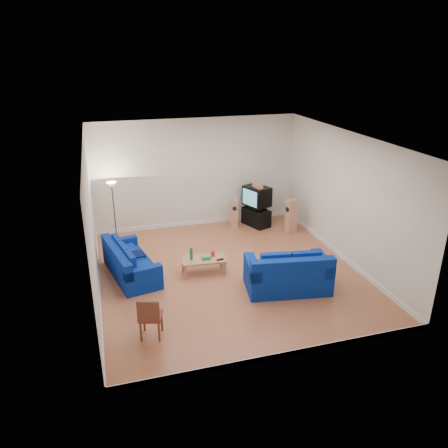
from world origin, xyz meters
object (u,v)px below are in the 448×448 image
object	(u,v)px
tv_stand	(256,217)
television	(257,196)
sofa_three_seat	(129,265)
sofa_loveseat	(288,276)
coffee_table	(204,261)

from	to	relation	value
tv_stand	television	xyz separation A→B (m)	(0.02, 0.05, 0.65)
sofa_three_seat	television	distance (m)	4.60
sofa_three_seat	sofa_loveseat	bearing A→B (deg)	51.58
television	sofa_loveseat	bearing A→B (deg)	-32.02
sofa_loveseat	coffee_table	world-z (taller)	sofa_loveseat
coffee_table	television	bearing A→B (deg)	48.45
tv_stand	television	size ratio (longest dim) A/B	0.94
coffee_table	tv_stand	size ratio (longest dim) A/B	1.26
coffee_table	television	size ratio (longest dim) A/B	1.18
coffee_table	television	world-z (taller)	television
sofa_three_seat	coffee_table	xyz separation A→B (m)	(1.71, -0.36, 0.04)
sofa_loveseat	sofa_three_seat	bearing A→B (deg)	162.78
sofa_three_seat	television	world-z (taller)	television
tv_stand	television	world-z (taller)	television
sofa_three_seat	sofa_loveseat	xyz separation A→B (m)	(3.31, -1.65, 0.06)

